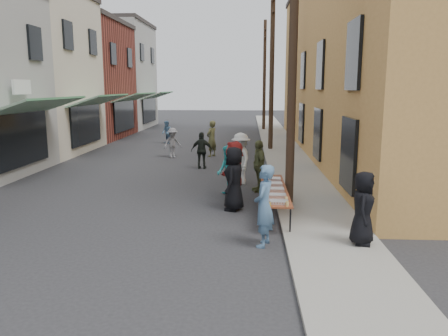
# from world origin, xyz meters

# --- Properties ---
(ground) EXTENTS (120.00, 120.00, 0.00)m
(ground) POSITION_xyz_m (0.00, 0.00, 0.00)
(ground) COLOR #28282B
(ground) RESTS_ON ground
(sidewalk) EXTENTS (2.20, 60.00, 0.10)m
(sidewalk) POSITION_xyz_m (5.00, 15.00, 0.05)
(sidewalk) COLOR gray
(sidewalk) RESTS_ON ground
(storefront_row) EXTENTS (8.00, 37.00, 9.00)m
(storefront_row) POSITION_xyz_m (-10.00, 14.96, 4.12)
(storefront_row) COLOR maroon
(storefront_row) RESTS_ON ground
(building_ochre) EXTENTS (10.00, 28.00, 10.00)m
(building_ochre) POSITION_xyz_m (11.10, 14.00, 5.00)
(building_ochre) COLOR #BE8844
(building_ochre) RESTS_ON ground
(utility_pole_near) EXTENTS (0.26, 0.26, 9.00)m
(utility_pole_near) POSITION_xyz_m (4.30, 3.00, 4.50)
(utility_pole_near) COLOR #2D2116
(utility_pole_near) RESTS_ON ground
(utility_pole_mid) EXTENTS (0.26, 0.26, 9.00)m
(utility_pole_mid) POSITION_xyz_m (4.30, 15.00, 4.50)
(utility_pole_mid) COLOR #2D2116
(utility_pole_mid) RESTS_ON ground
(utility_pole_far) EXTENTS (0.26, 0.26, 9.00)m
(utility_pole_far) POSITION_xyz_m (4.30, 27.00, 4.50)
(utility_pole_far) COLOR #2D2116
(utility_pole_far) RESTS_ON ground
(serving_table) EXTENTS (0.70, 4.00, 0.75)m
(serving_table) POSITION_xyz_m (3.78, 2.00, 0.71)
(serving_table) COLOR maroon
(serving_table) RESTS_ON ground
(catering_tray_sausage) EXTENTS (0.50, 0.33, 0.08)m
(catering_tray_sausage) POSITION_xyz_m (3.78, 0.35, 0.79)
(catering_tray_sausage) COLOR maroon
(catering_tray_sausage) RESTS_ON serving_table
(catering_tray_foil_b) EXTENTS (0.50, 0.33, 0.08)m
(catering_tray_foil_b) POSITION_xyz_m (3.78, 1.00, 0.79)
(catering_tray_foil_b) COLOR #B2B2B7
(catering_tray_foil_b) RESTS_ON serving_table
(catering_tray_buns) EXTENTS (0.50, 0.33, 0.08)m
(catering_tray_buns) POSITION_xyz_m (3.78, 1.70, 0.79)
(catering_tray_buns) COLOR tan
(catering_tray_buns) RESTS_ON serving_table
(catering_tray_foil_d) EXTENTS (0.50, 0.33, 0.08)m
(catering_tray_foil_d) POSITION_xyz_m (3.78, 2.40, 0.79)
(catering_tray_foil_d) COLOR #B2B2B7
(catering_tray_foil_d) RESTS_ON serving_table
(catering_tray_buns_end) EXTENTS (0.50, 0.33, 0.08)m
(catering_tray_buns_end) POSITION_xyz_m (3.78, 3.10, 0.79)
(catering_tray_buns_end) COLOR tan
(catering_tray_buns_end) RESTS_ON serving_table
(condiment_jar_a) EXTENTS (0.07, 0.07, 0.08)m
(condiment_jar_a) POSITION_xyz_m (3.56, 0.05, 0.79)
(condiment_jar_a) COLOR #A57F26
(condiment_jar_a) RESTS_ON serving_table
(condiment_jar_b) EXTENTS (0.07, 0.07, 0.08)m
(condiment_jar_b) POSITION_xyz_m (3.56, 0.15, 0.79)
(condiment_jar_b) COLOR #A57F26
(condiment_jar_b) RESTS_ON serving_table
(condiment_jar_c) EXTENTS (0.07, 0.07, 0.08)m
(condiment_jar_c) POSITION_xyz_m (3.56, 0.25, 0.79)
(condiment_jar_c) COLOR #A57F26
(condiment_jar_c) RESTS_ON serving_table
(cup_stack) EXTENTS (0.08, 0.08, 0.12)m
(cup_stack) POSITION_xyz_m (3.98, 0.10, 0.81)
(cup_stack) COLOR tan
(cup_stack) RESTS_ON serving_table
(guest_front_a) EXTENTS (0.77, 1.02, 1.88)m
(guest_front_a) POSITION_xyz_m (2.62, 2.35, 0.94)
(guest_front_a) COLOR black
(guest_front_a) RESTS_ON ground
(guest_front_b) EXTENTS (0.62, 0.78, 1.89)m
(guest_front_b) POSITION_xyz_m (3.40, -0.60, 0.94)
(guest_front_b) COLOR #496A8D
(guest_front_b) RESTS_ON ground
(guest_front_c) EXTENTS (0.89, 1.00, 1.72)m
(guest_front_c) POSITION_xyz_m (2.36, 3.92, 0.86)
(guest_front_c) COLOR teal
(guest_front_c) RESTS_ON ground
(guest_front_d) EXTENTS (1.04, 1.40, 1.94)m
(guest_front_d) POSITION_xyz_m (2.75, 5.85, 0.97)
(guest_front_d) COLOR silver
(guest_front_d) RESTS_ON ground
(guest_front_e) EXTENTS (0.71, 1.13, 1.80)m
(guest_front_e) POSITION_xyz_m (3.40, 4.75, 0.90)
(guest_front_e) COLOR #5D643A
(guest_front_e) RESTS_ON ground
(guest_queue_back) EXTENTS (0.73, 1.85, 1.95)m
(guest_queue_back) POSITION_xyz_m (2.60, 3.25, 0.98)
(guest_queue_back) COLOR maroon
(guest_queue_back) RESTS_ON ground
(server) EXTENTS (0.75, 0.93, 1.66)m
(server) POSITION_xyz_m (5.60, -0.61, 0.93)
(server) COLOR black
(server) RESTS_ON sidewalk
(passerby_left) EXTENTS (1.13, 1.06, 1.54)m
(passerby_left) POSITION_xyz_m (-0.88, 11.99, 0.77)
(passerby_left) COLOR slate
(passerby_left) RESTS_ON ground
(passerby_mid) EXTENTS (0.97, 0.43, 1.64)m
(passerby_mid) POSITION_xyz_m (0.97, 8.92, 0.82)
(passerby_mid) COLOR black
(passerby_mid) RESTS_ON ground
(passerby_right) EXTENTS (0.74, 0.82, 1.89)m
(passerby_right) POSITION_xyz_m (1.10, 12.47, 0.94)
(passerby_right) COLOR brown
(passerby_right) RESTS_ON ground
(passerby_far) EXTENTS (0.88, 0.91, 1.47)m
(passerby_far) POSITION_xyz_m (-2.25, 17.68, 0.74)
(passerby_far) COLOR #537AA0
(passerby_far) RESTS_ON ground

